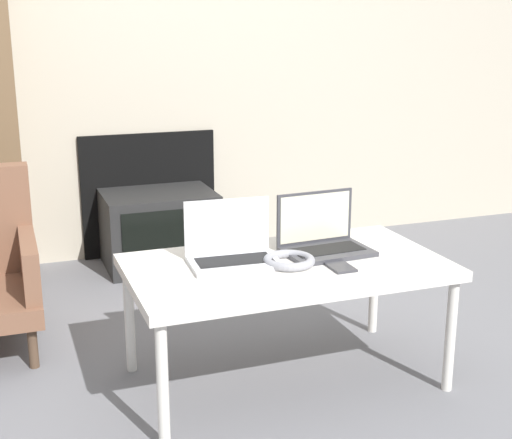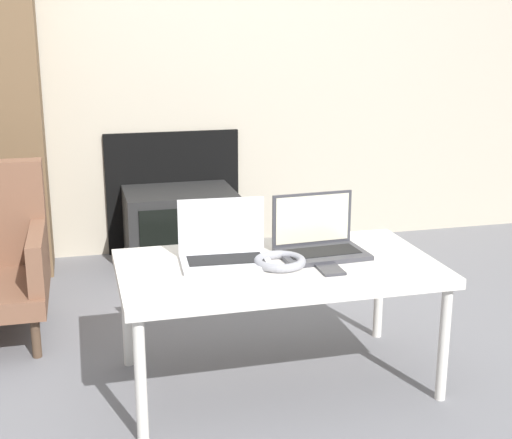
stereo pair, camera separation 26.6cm
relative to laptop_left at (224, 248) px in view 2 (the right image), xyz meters
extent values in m
plane|color=slate|center=(0.17, -0.28, -0.49)|extent=(14.00, 14.00, 0.00)
cube|color=#B7AD99|center=(0.17, 1.60, 0.81)|extent=(7.00, 0.06, 2.60)
cube|color=black|center=(0.04, 1.56, -0.15)|extent=(0.74, 0.03, 0.67)
cube|color=silver|center=(0.17, -0.08, -0.06)|extent=(1.09, 0.61, 0.04)
cylinder|color=silver|center=(-0.33, -0.34, -0.29)|extent=(0.04, 0.04, 0.41)
cylinder|color=silver|center=(0.68, -0.34, -0.29)|extent=(0.04, 0.04, 0.41)
cylinder|color=silver|center=(-0.33, 0.19, -0.29)|extent=(0.04, 0.04, 0.41)
cylinder|color=silver|center=(0.68, 0.19, -0.29)|extent=(0.04, 0.04, 0.41)
cube|color=silver|center=(0.00, -0.04, -0.04)|extent=(0.32, 0.23, 0.02)
cube|color=black|center=(0.00, -0.04, -0.03)|extent=(0.27, 0.13, 0.00)
cube|color=silver|center=(0.00, 0.06, 0.07)|extent=(0.30, 0.03, 0.19)
cube|color=white|center=(0.00, 0.06, 0.07)|extent=(0.28, 0.02, 0.17)
cube|color=#38383D|center=(0.35, -0.04, -0.04)|extent=(0.32, 0.22, 0.02)
cube|color=black|center=(0.35, -0.04, -0.03)|extent=(0.26, 0.13, 0.00)
cube|color=#38383D|center=(0.34, 0.06, 0.07)|extent=(0.30, 0.03, 0.19)
cube|color=beige|center=(0.34, 0.06, 0.07)|extent=(0.28, 0.02, 0.17)
torus|color=gray|center=(0.17, -0.10, -0.03)|extent=(0.18, 0.18, 0.03)
cube|color=#333338|center=(0.32, -0.18, -0.04)|extent=(0.07, 0.13, 0.01)
cube|color=black|center=(0.04, 1.34, -0.29)|extent=(0.57, 0.43, 0.39)
cube|color=black|center=(0.04, 1.12, -0.29)|extent=(0.47, 0.01, 0.31)
cube|color=brown|center=(-0.65, 0.56, -0.15)|extent=(0.07, 0.50, 0.20)
cylinder|color=#4C3828|center=(-0.67, 0.34, -0.41)|extent=(0.04, 0.04, 0.16)
cylinder|color=#4C3828|center=(-0.67, 0.79, -0.41)|extent=(0.04, 0.04, 0.16)
camera|label=1|loc=(-0.73, -2.22, 0.74)|focal=50.00mm
camera|label=2|loc=(-0.48, -2.30, 0.74)|focal=50.00mm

